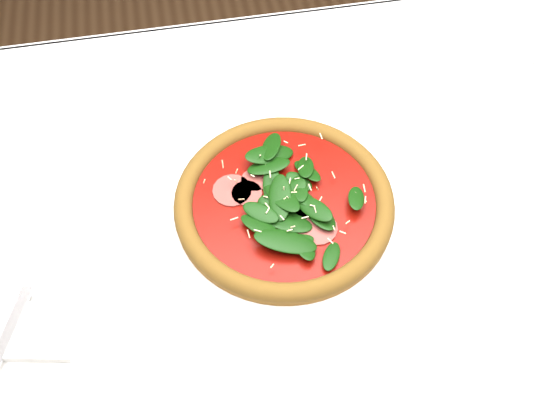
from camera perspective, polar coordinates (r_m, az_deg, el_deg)
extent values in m
plane|color=brown|center=(1.48, 2.39, -17.04)|extent=(6.00, 6.00, 0.00)
cube|color=silver|center=(0.81, 4.17, -1.38)|extent=(1.20, 0.80, 0.04)
cylinder|color=#47331C|center=(1.36, -23.17, -1.68)|extent=(0.06, 0.06, 0.71)
cylinder|color=#47331C|center=(1.47, 21.07, 4.95)|extent=(0.06, 0.06, 0.71)
cube|color=silver|center=(1.13, -0.82, 12.90)|extent=(1.20, 0.01, 0.22)
cylinder|color=white|center=(0.79, 1.13, -0.50)|extent=(0.33, 0.33, 0.01)
torus|color=white|center=(0.78, 1.13, -0.35)|extent=(0.33, 0.33, 0.01)
cylinder|color=#986124|center=(0.78, 1.14, -0.08)|extent=(0.34, 0.34, 0.01)
torus|color=#B27829|center=(0.77, 1.15, 0.23)|extent=(0.34, 0.34, 0.02)
cylinder|color=#910705|center=(0.77, 1.15, 0.23)|extent=(0.29, 0.29, 0.00)
cylinder|color=#A34C41|center=(0.77, 1.15, 0.39)|extent=(0.25, 0.25, 0.00)
ellipsoid|color=#123C0B|center=(0.76, 1.17, 0.79)|extent=(0.27, 0.27, 0.02)
cylinder|color=#FBE1A4|center=(0.76, 1.17, 1.04)|extent=(0.25, 0.25, 0.00)
cube|color=silver|center=(0.77, -23.22, -10.95)|extent=(0.16, 0.10, 0.01)
cube|color=silver|center=(0.76, -23.41, -10.71)|extent=(0.05, 0.10, 0.00)
cube|color=silver|center=(0.78, -21.70, -6.68)|extent=(0.03, 0.05, 0.00)
cylinder|color=white|center=(1.06, 19.97, 14.07)|extent=(0.15, 0.15, 0.01)
torus|color=white|center=(1.06, 20.02, 14.20)|extent=(0.15, 0.15, 0.01)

